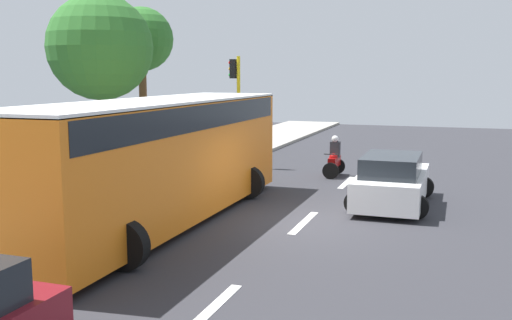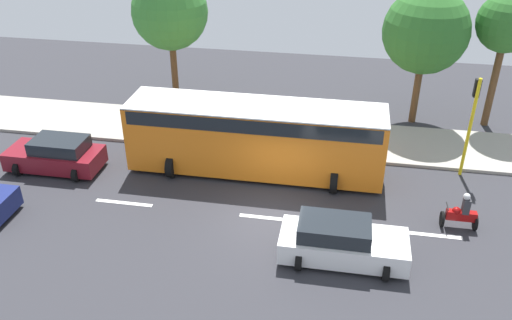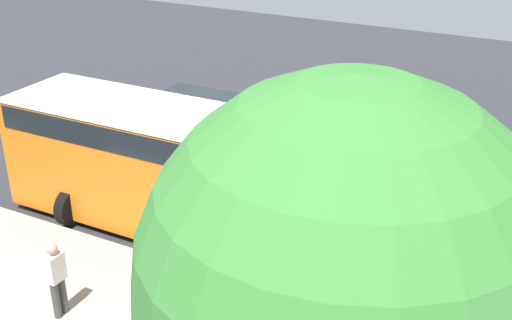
{
  "view_description": "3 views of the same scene",
  "coord_description": "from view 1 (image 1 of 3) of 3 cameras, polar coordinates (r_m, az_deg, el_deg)",
  "views": [
    {
      "loc": [
        -3.67,
        14.29,
        3.8
      ],
      "look_at": [
        1.2,
        0.3,
        1.62
      ],
      "focal_mm": 41.2,
      "sensor_mm": 36.0,
      "label": 1
    },
    {
      "loc": [
        -16.83,
        -2.46,
        12.29
      ],
      "look_at": [
        2.02,
        0.91,
        1.39
      ],
      "focal_mm": 37.65,
      "sensor_mm": 36.0,
      "label": 2
    },
    {
      "loc": [
        15.37,
        8.65,
        8.73
      ],
      "look_at": [
        2.28,
        1.88,
        1.79
      ],
      "focal_mm": 45.46,
      "sensor_mm": 36.0,
      "label": 3
    }
  ],
  "objects": [
    {
      "name": "ground_plane",
      "position": [
        15.25,
        4.66,
        -6.28
      ],
      "size": [
        40.0,
        60.0,
        0.1
      ],
      "primitive_type": "cube",
      "color": "#2D2D33"
    },
    {
      "name": "sidewalk",
      "position": [
        18.22,
        -17.21,
        -3.81
      ],
      "size": [
        4.0,
        60.0,
        0.15
      ],
      "primitive_type": "cube",
      "color": "#9E998E",
      "rests_on": "ground"
    },
    {
      "name": "lane_stripe_far_north",
      "position": [
        26.82,
        11.13,
        0.07
      ],
      "size": [
        0.2,
        2.4,
        0.01
      ],
      "primitive_type": "cube",
      "color": "white",
      "rests_on": "ground"
    },
    {
      "name": "lane_stripe_north",
      "position": [
        20.97,
        8.8,
        -2.16
      ],
      "size": [
        0.2,
        2.4,
        0.01
      ],
      "primitive_type": "cube",
      "color": "white",
      "rests_on": "ground"
    },
    {
      "name": "lane_stripe_mid",
      "position": [
        15.24,
        4.66,
        -6.08
      ],
      "size": [
        0.2,
        2.4,
        0.01
      ],
      "primitive_type": "cube",
      "color": "white",
      "rests_on": "ground"
    },
    {
      "name": "lane_stripe_south",
      "position": [
        9.83,
        -4.46,
        -14.35
      ],
      "size": [
        0.2,
        2.4,
        0.01
      ],
      "primitive_type": "cube",
      "color": "white",
      "rests_on": "ground"
    },
    {
      "name": "car_white",
      "position": [
        17.43,
        13.06,
        -2.06
      ],
      "size": [
        2.24,
        4.38,
        1.52
      ],
      "color": "white",
      "rests_on": "ground"
    },
    {
      "name": "city_bus",
      "position": [
        15.04,
        -9.33,
        0.79
      ],
      "size": [
        3.2,
        11.0,
        3.16
      ],
      "color": "orange",
      "rests_on": "ground"
    },
    {
      "name": "motorcycle",
      "position": [
        22.09,
        7.61,
        0.07
      ],
      "size": [
        0.6,
        1.3,
        1.53
      ],
      "color": "black",
      "rests_on": "ground"
    },
    {
      "name": "pedestrian_near_signal",
      "position": [
        18.34,
        -19.29,
        -0.71
      ],
      "size": [
        0.4,
        0.24,
        1.69
      ],
      "color": "#3F3F3F",
      "rests_on": "sidewalk"
    },
    {
      "name": "traffic_light_corner",
      "position": [
        23.67,
        -1.92,
        6.25
      ],
      "size": [
        0.49,
        0.24,
        4.5
      ],
      "color": "yellow",
      "rests_on": "ground"
    },
    {
      "name": "street_tree_north",
      "position": [
        27.85,
        -11.06,
        11.31
      ],
      "size": [
        2.91,
        2.91,
        6.83
      ],
      "color": "brown",
      "rests_on": "ground"
    },
    {
      "name": "street_tree_center",
      "position": [
        24.55,
        -14.91,
        10.49
      ],
      "size": [
        4.2,
        4.2,
        6.95
      ],
      "color": "brown",
      "rests_on": "ground"
    }
  ]
}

